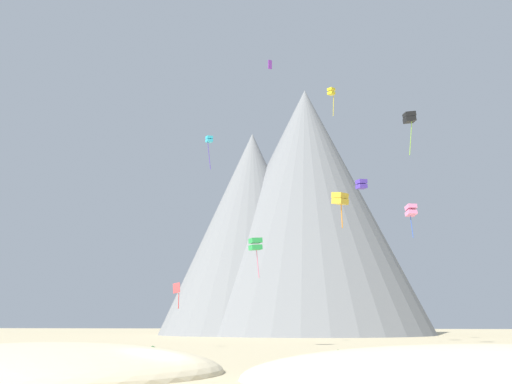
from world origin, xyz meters
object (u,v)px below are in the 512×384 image
object	(u,v)px
kite_violet_high	(270,65)
kite_green_low	(255,244)
bush_low_patch	(338,358)
kite_yellow_high	(331,92)
kite_red_low	(177,290)
rock_massif	(287,222)
kite_black_high	(409,118)
bush_mid_center	(153,350)
kite_gold_low	(340,199)
kite_pink_mid	(411,210)
bush_far_left	(448,375)
kite_indigo_mid	(361,184)
kite_cyan_mid	(209,140)

from	to	relation	value
kite_violet_high	kite_green_low	distance (m)	20.49
bush_low_patch	kite_yellow_high	distance (m)	58.34
kite_green_low	kite_red_low	world-z (taller)	kite_green_low
kite_violet_high	rock_massif	bearing A→B (deg)	-96.85
bush_low_patch	rock_massif	size ratio (longest dim) A/B	0.02
rock_massif	kite_black_high	distance (m)	62.09
bush_mid_center	kite_red_low	bearing A→B (deg)	96.75
kite_black_high	kite_gold_low	xyz separation A→B (m)	(-8.20, -24.24, -14.16)
rock_massif	kite_pink_mid	bearing A→B (deg)	-69.27
bush_far_left	rock_massif	xyz separation A→B (m)	(-16.84, 105.02, 22.71)
kite_yellow_high	kite_green_low	size ratio (longest dim) A/B	0.94
bush_far_left	kite_gold_low	distance (m)	25.66
kite_black_high	kite_indigo_mid	bearing A→B (deg)	16.21
kite_black_high	kite_pink_mid	distance (m)	11.41
kite_black_high	kite_gold_low	distance (m)	29.24
bush_low_patch	rock_massif	world-z (taller)	rock_massif
kite_indigo_mid	kite_red_low	world-z (taller)	kite_indigo_mid
bush_low_patch	bush_far_left	xyz separation A→B (m)	(4.93, -13.00, -0.01)
bush_mid_center	kite_gold_low	size ratio (longest dim) A/B	0.91
kite_black_high	rock_massif	bearing A→B (deg)	4.34
bush_mid_center	kite_gold_low	xyz separation A→B (m)	(16.34, -3.46, 12.12)
kite_black_high	kite_red_low	xyz separation A→B (m)	(-26.12, -7.41, -20.59)
kite_indigo_mid	kite_pink_mid	bearing A→B (deg)	-161.94
bush_low_patch	bush_mid_center	distance (m)	20.47
rock_massif	kite_indigo_mid	xyz separation A→B (m)	(14.66, -49.06, -2.57)
kite_red_low	kite_gold_low	bearing A→B (deg)	7.89
bush_mid_center	kite_gold_low	distance (m)	20.63
bush_low_patch	kite_red_low	xyz separation A→B (m)	(-17.65, 26.05, 5.52)
kite_violet_high	kite_gold_low	world-z (taller)	kite_violet_high
kite_yellow_high	rock_massif	bearing A→B (deg)	142.34
bush_mid_center	kite_red_low	distance (m)	14.61
kite_gold_low	kite_cyan_mid	distance (m)	34.29
kite_indigo_mid	kite_gold_low	world-z (taller)	kite_indigo_mid
bush_low_patch	bush_mid_center	bearing A→B (deg)	141.71
kite_gold_low	kite_red_low	bearing A→B (deg)	-94.69
bush_low_patch	kite_black_high	distance (m)	43.28
kite_green_low	kite_red_low	xyz separation A→B (m)	(-8.15, -2.95, -5.17)
kite_gold_low	kite_green_low	bearing A→B (deg)	-115.20
kite_black_high	kite_pink_mid	bearing A→B (deg)	-16.15
kite_yellow_high	bush_low_patch	bearing A→B (deg)	-49.95
bush_mid_center	kite_green_low	xyz separation A→B (m)	(6.57, 16.32, 10.86)
kite_pink_mid	kite_gold_low	distance (m)	30.07
bush_far_left	kite_indigo_mid	size ratio (longest dim) A/B	1.11
bush_low_patch	kite_green_low	world-z (taller)	kite_green_low
bush_mid_center	kite_violet_high	distance (m)	35.04
kite_yellow_high	bush_mid_center	bearing A→B (deg)	-74.93
kite_gold_low	kite_cyan_mid	size ratio (longest dim) A/B	0.67
bush_mid_center	kite_red_low	xyz separation A→B (m)	(-1.58, 13.37, 5.69)
kite_black_high	kite_green_low	size ratio (longest dim) A/B	1.17
kite_violet_high	bush_mid_center	bearing A→B (deg)	47.12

